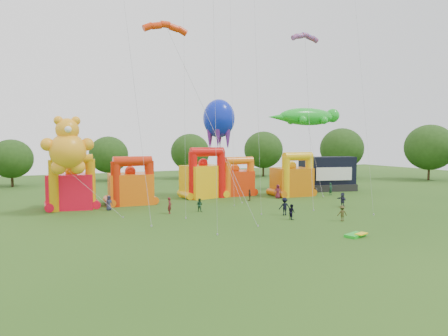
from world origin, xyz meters
name	(u,v)px	position (x,y,z in m)	size (l,w,h in m)	color
ground	(345,248)	(0.00, 0.00, 0.00)	(160.00, 160.00, 0.00)	#244814
tree_ring	(329,166)	(-1.21, 0.63, 6.26)	(126.23, 128.36, 12.07)	#352314
bouncy_castle_0	(72,188)	(-17.65, 27.46, 2.49)	(5.90, 5.10, 6.58)	red
bouncy_castle_1	(131,186)	(-10.51, 27.92, 2.36)	(5.66, 4.66, 6.22)	orange
bouncy_castle_2	(204,178)	(0.32, 29.68, 2.73)	(6.37, 5.56, 7.22)	#FFB70D
bouncy_castle_3	(236,180)	(5.44, 29.67, 2.21)	(5.14, 4.25, 5.80)	red
bouncy_castle_4	(293,179)	(12.90, 25.71, 2.46)	(5.70, 4.77, 6.49)	#D16A0B
stage_trailer	(327,174)	(21.45, 28.29, 2.69)	(9.38, 5.27, 5.57)	black
teddy_bear_kite	(83,174)	(-16.81, 22.12, 4.60)	(7.89, 6.30, 10.93)	#FFA31C
gecko_kite	(311,140)	(17.58, 27.52, 8.28)	(13.55, 9.00, 13.51)	green
octopus_kite	(220,128)	(2.62, 28.98, 9.94)	(4.59, 9.39, 14.20)	#0C20BA
parafoil_kites	(245,113)	(-0.13, 16.21, 11.27)	(29.13, 14.86, 30.22)	red
diamond_kites	(248,68)	(0.59, 16.91, 16.39)	(22.02, 19.75, 40.15)	red
folded_kite_bundle	(356,235)	(3.31, 2.37, 0.14)	(2.21, 1.56, 0.31)	green
spectator_0	(109,203)	(-13.82, 24.43, 0.87)	(0.85, 0.55, 1.73)	#2A2C47
spectator_1	(170,205)	(-7.99, 19.35, 0.92)	(0.67, 0.44, 1.84)	maroon
spectator_2	(199,205)	(-4.48, 19.20, 0.77)	(0.74, 0.58, 1.53)	#183E26
spectator_3	(285,206)	(3.16, 13.12, 0.97)	(1.26, 0.72, 1.95)	black
spectator_4	(250,195)	(4.70, 23.95, 0.78)	(0.91, 0.38, 1.56)	#3E2919
spectator_5	(342,200)	(12.79, 14.85, 0.89)	(1.64, 0.52, 1.77)	#24243D
spectator_6	(278,191)	(9.36, 24.20, 0.99)	(0.97, 0.63, 1.97)	maroon
spectator_7	(331,189)	(18.45, 23.81, 0.93)	(0.68, 0.44, 1.85)	#163827
spectator_8	(292,212)	(2.53, 10.85, 0.80)	(0.78, 0.61, 1.60)	black
spectator_9	(342,213)	(6.71, 7.99, 0.80)	(1.04, 0.60, 1.60)	#433D1A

